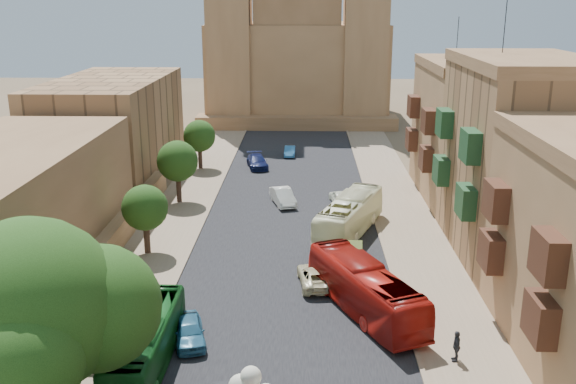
# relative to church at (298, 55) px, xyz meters

# --- Properties ---
(road_surface) EXTENTS (14.00, 140.00, 0.01)m
(road_surface) POSITION_rel_church_xyz_m (0.00, -48.61, -9.51)
(road_surface) COLOR black
(road_surface) RESTS_ON ground
(sidewalk_east) EXTENTS (5.00, 140.00, 0.01)m
(sidewalk_east) POSITION_rel_church_xyz_m (9.50, -48.61, -9.51)
(sidewalk_east) COLOR #887159
(sidewalk_east) RESTS_ON ground
(sidewalk_west) EXTENTS (5.00, 140.00, 0.01)m
(sidewalk_west) POSITION_rel_church_xyz_m (-9.50, -48.61, -9.51)
(sidewalk_west) COLOR #887159
(sidewalk_west) RESTS_ON ground
(kerb_east) EXTENTS (0.25, 140.00, 0.12)m
(kerb_east) POSITION_rel_church_xyz_m (7.00, -48.61, -9.46)
(kerb_east) COLOR #887159
(kerb_east) RESTS_ON ground
(kerb_west) EXTENTS (0.25, 140.00, 0.12)m
(kerb_west) POSITION_rel_church_xyz_m (-7.00, -48.61, -9.46)
(kerb_west) COLOR #887159
(kerb_west) RESTS_ON ground
(townhouse_c) EXTENTS (9.00, 14.00, 17.40)m
(townhouse_c) POSITION_rel_church_xyz_m (15.95, -53.61, -2.61)
(townhouse_c) COLOR #9A6E46
(townhouse_c) RESTS_ON ground
(townhouse_d) EXTENTS (9.00, 14.00, 15.90)m
(townhouse_d) POSITION_rel_church_xyz_m (15.95, -39.61, -3.36)
(townhouse_d) COLOR olive
(townhouse_d) RESTS_ON ground
(west_wall) EXTENTS (1.00, 40.00, 1.80)m
(west_wall) POSITION_rel_church_xyz_m (-12.50, -58.61, -8.62)
(west_wall) COLOR olive
(west_wall) RESTS_ON ground
(west_building_mid) EXTENTS (10.00, 22.00, 10.00)m
(west_building_mid) POSITION_rel_church_xyz_m (-18.00, -34.61, -4.52)
(west_building_mid) COLOR #9A6E46
(west_building_mid) RESTS_ON ground
(church) EXTENTS (28.00, 22.50, 36.30)m
(church) POSITION_rel_church_xyz_m (0.00, 0.00, 0.00)
(church) COLOR olive
(church) RESTS_ON ground
(ficus_tree) EXTENTS (9.41, 8.66, 9.41)m
(ficus_tree) POSITION_rel_church_xyz_m (-9.42, -74.61, -3.95)
(ficus_tree) COLOR #38261C
(ficus_tree) RESTS_ON ground
(street_tree_a) EXTENTS (3.34, 3.34, 5.13)m
(street_tree_a) POSITION_rel_church_xyz_m (-10.00, -66.61, -6.08)
(street_tree_a) COLOR #38261C
(street_tree_a) RESTS_ON ground
(street_tree_b) EXTENTS (3.25, 3.25, 5.00)m
(street_tree_b) POSITION_rel_church_xyz_m (-10.00, -54.61, -6.17)
(street_tree_b) COLOR #38261C
(street_tree_b) RESTS_ON ground
(street_tree_c) EXTENTS (3.62, 3.62, 5.57)m
(street_tree_c) POSITION_rel_church_xyz_m (-10.00, -42.61, -5.78)
(street_tree_c) COLOR #38261C
(street_tree_c) RESTS_ON ground
(street_tree_d) EXTENTS (3.39, 3.39, 5.22)m
(street_tree_d) POSITION_rel_church_xyz_m (-10.00, -30.61, -6.02)
(street_tree_d) COLOR #38261C
(street_tree_d) RESTS_ON ground
(olive_pickup) EXTENTS (2.29, 4.51, 1.81)m
(olive_pickup) POSITION_rel_church_xyz_m (4.00, -58.61, -8.63)
(olive_pickup) COLOR #424C1C
(olive_pickup) RESTS_ON ground
(bus_green_north) EXTENTS (2.22, 9.35, 2.60)m
(bus_green_north) POSITION_rel_church_xyz_m (-6.50, -69.46, -8.21)
(bus_green_north) COLOR #165C1F
(bus_green_north) RESTS_ON ground
(bus_red_east) EXTENTS (6.50, 10.54, 2.91)m
(bus_red_east) POSITION_rel_church_xyz_m (4.71, -63.34, -8.06)
(bus_red_east) COLOR #A71710
(bus_red_east) RESTS_ON ground
(bus_cream_east) EXTENTS (6.10, 10.69, 2.93)m
(bus_cream_east) POSITION_rel_church_xyz_m (4.67, -50.31, -8.05)
(bus_cream_east) COLOR #FFFBCC
(bus_cream_east) RESTS_ON ground
(car_blue_a) EXTENTS (2.41, 4.04, 1.29)m
(car_blue_a) POSITION_rel_church_xyz_m (-4.81, -67.00, -8.87)
(car_blue_a) COLOR teal
(car_blue_a) RESTS_ON ground
(car_white_a) EXTENTS (2.66, 4.57, 1.42)m
(car_white_a) POSITION_rel_church_xyz_m (-0.71, -43.08, -8.80)
(car_white_a) COLOR white
(car_white_a) RESTS_ON ground
(car_cream) EXTENTS (2.52, 4.56, 1.21)m
(car_cream) POSITION_rel_church_xyz_m (1.93, -59.76, -8.91)
(car_cream) COLOR beige
(car_cream) RESTS_ON ground
(car_dkblue) EXTENTS (2.89, 5.02, 1.37)m
(car_dkblue) POSITION_rel_church_xyz_m (-3.92, -30.27, -8.83)
(car_dkblue) COLOR #0F1949
(car_dkblue) RESTS_ON ground
(car_white_b) EXTENTS (1.92, 3.56, 1.15)m
(car_white_b) POSITION_rel_church_xyz_m (4.27, -42.58, -8.94)
(car_white_b) COLOR white
(car_white_b) RESTS_ON ground
(car_blue_b) EXTENTS (1.23, 3.42, 1.12)m
(car_blue_b) POSITION_rel_church_xyz_m (-0.55, -24.72, -8.95)
(car_blue_b) COLOR #3885C9
(car_blue_b) RESTS_ON ground
(pedestrian_a) EXTENTS (0.66, 0.50, 1.65)m
(pedestrian_a) POSITION_rel_church_xyz_m (7.50, -65.46, -8.69)
(pedestrian_a) COLOR #27232B
(pedestrian_a) RESTS_ON ground
(pedestrian_c) EXTENTS (0.47, 0.99, 1.64)m
(pedestrian_c) POSITION_rel_church_xyz_m (8.82, -68.49, -8.69)
(pedestrian_c) COLOR #36373B
(pedestrian_c) RESTS_ON ground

